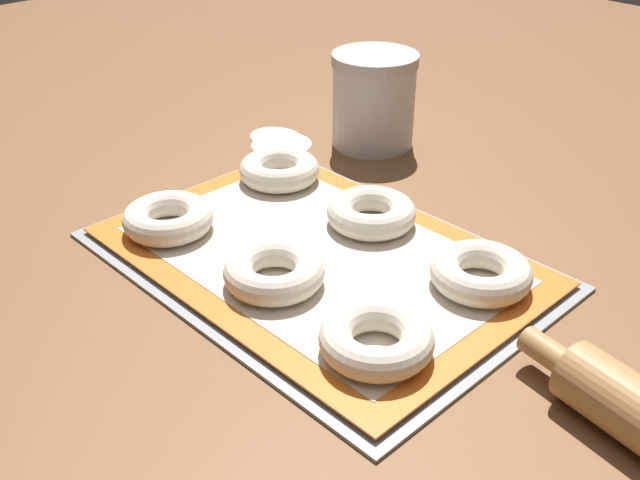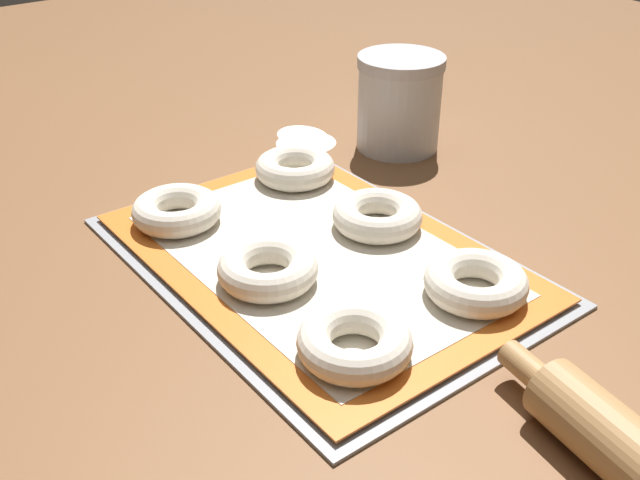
{
  "view_description": "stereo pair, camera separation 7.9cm",
  "coord_description": "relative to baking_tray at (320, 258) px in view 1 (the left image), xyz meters",
  "views": [
    {
      "loc": [
        0.53,
        -0.49,
        0.45
      ],
      "look_at": [
        0.02,
        0.0,
        0.03
      ],
      "focal_mm": 42.0,
      "sensor_mm": 36.0,
      "label": 1
    },
    {
      "loc": [
        0.58,
        -0.43,
        0.45
      ],
      "look_at": [
        0.02,
        0.0,
        0.03
      ],
      "focal_mm": 42.0,
      "sensor_mm": 36.0,
      "label": 2
    }
  ],
  "objects": [
    {
      "name": "ground_plane",
      "position": [
        -0.02,
        -0.0,
        -0.0
      ],
      "size": [
        2.8,
        2.8,
        0.0
      ],
      "primitive_type": "plane",
      "color": "brown"
    },
    {
      "name": "baking_tray",
      "position": [
        0.0,
        0.0,
        0.0
      ],
      "size": [
        0.49,
        0.34,
        0.01
      ],
      "color": "#93969B",
      "rests_on": "ground_plane"
    },
    {
      "name": "baking_mat",
      "position": [
        -0.0,
        0.0,
        0.01
      ],
      "size": [
        0.46,
        0.32,
        0.0
      ],
      "color": "orange",
      "rests_on": "baking_tray"
    },
    {
      "name": "bagel_front_left",
      "position": [
        -0.16,
        -0.09,
        0.02
      ],
      "size": [
        0.11,
        0.11,
        0.03
      ],
      "color": "silver",
      "rests_on": "baking_mat"
    },
    {
      "name": "bagel_front_center",
      "position": [
        0.01,
        -0.08,
        0.02
      ],
      "size": [
        0.11,
        0.11,
        0.03
      ],
      "color": "silver",
      "rests_on": "baking_mat"
    },
    {
      "name": "bagel_front_right",
      "position": [
        0.16,
        -0.08,
        0.02
      ],
      "size": [
        0.11,
        0.11,
        0.03
      ],
      "color": "silver",
      "rests_on": "baking_mat"
    },
    {
      "name": "bagel_back_left",
      "position": [
        -0.17,
        0.09,
        0.02
      ],
      "size": [
        0.11,
        0.11,
        0.03
      ],
      "color": "silver",
      "rests_on": "baking_mat"
    },
    {
      "name": "bagel_back_center",
      "position": [
        -0.0,
        0.09,
        0.02
      ],
      "size": [
        0.11,
        0.11,
        0.03
      ],
      "color": "silver",
      "rests_on": "baking_mat"
    },
    {
      "name": "bagel_back_right",
      "position": [
        0.16,
        0.07,
        0.02
      ],
      "size": [
        0.11,
        0.11,
        0.03
      ],
      "color": "silver",
      "rests_on": "baking_mat"
    },
    {
      "name": "flour_canister",
      "position": [
        -0.18,
        0.28,
        0.06
      ],
      "size": [
        0.12,
        0.12,
        0.14
      ],
      "color": "silver",
      "rests_on": "ground_plane"
    },
    {
      "name": "flour_patch_near",
      "position": [
        -0.28,
        0.19,
        -0.0
      ],
      "size": [
        0.09,
        0.09,
        0.0
      ],
      "color": "white",
      "rests_on": "ground_plane"
    },
    {
      "name": "flour_patch_far",
      "position": [
        -0.3,
        0.2,
        -0.0
      ],
      "size": [
        0.09,
        0.07,
        0.0
      ],
      "color": "white",
      "rests_on": "ground_plane"
    }
  ]
}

